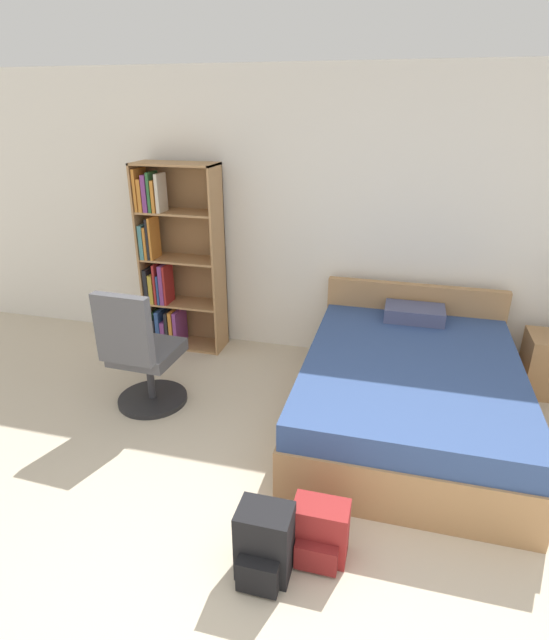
% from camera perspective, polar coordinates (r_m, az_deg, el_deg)
% --- Properties ---
extents(wall_back, '(9.00, 0.06, 2.60)m').
position_cam_1_polar(wall_back, '(4.62, 11.58, 10.77)').
color(wall_back, white).
rests_on(wall_back, ground_plane).
extents(bookshelf, '(0.77, 0.33, 1.80)m').
position_cam_1_polar(bookshelf, '(4.97, -11.63, 6.18)').
color(bookshelf, '#AD7F51').
rests_on(bookshelf, ground_plane).
extents(bed, '(1.56, 2.06, 0.81)m').
position_cam_1_polar(bed, '(3.96, 15.11, -7.66)').
color(bed, '#AD7F51').
rests_on(bed, ground_plane).
extents(office_chair, '(0.57, 0.61, 1.04)m').
position_cam_1_polar(office_chair, '(4.05, -14.97, -4.13)').
color(office_chair, '#232326').
rests_on(office_chair, ground_plane).
extents(backpack_red, '(0.30, 0.24, 0.34)m').
position_cam_1_polar(backpack_red, '(2.93, 5.22, -23.05)').
color(backpack_red, maroon).
rests_on(backpack_red, ground_plane).
extents(backpack_black, '(0.28, 0.28, 0.41)m').
position_cam_1_polar(backpack_black, '(2.82, -1.19, -24.29)').
color(backpack_black, black).
rests_on(backpack_black, ground_plane).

